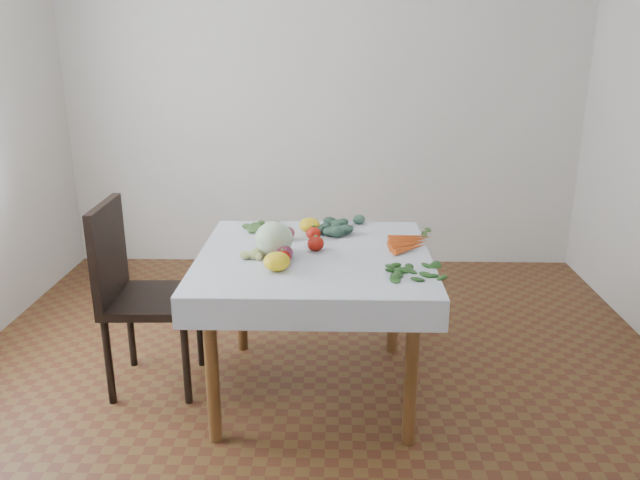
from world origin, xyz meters
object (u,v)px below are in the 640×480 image
(chair, at_px, (133,284))
(carrot_bunch, at_px, (410,242))
(table, at_px, (314,273))
(heirloom_back, at_px, (310,225))
(cabbage, at_px, (274,239))

(chair, bearing_deg, carrot_bunch, 3.84)
(table, relative_size, heirloom_back, 8.75)
(table, relative_size, cabbage, 5.44)
(heirloom_back, bearing_deg, chair, -160.84)
(cabbage, bearing_deg, chair, 174.31)
(table, height_order, chair, chair)
(carrot_bunch, bearing_deg, chair, -176.16)
(heirloom_back, relative_size, carrot_bunch, 0.37)
(chair, relative_size, cabbage, 5.38)
(cabbage, xyz_separation_m, heirloom_back, (0.16, 0.38, -0.04))
(table, relative_size, chair, 1.01)
(chair, bearing_deg, heirloom_back, 19.16)
(table, xyz_separation_m, chair, (-0.92, 0.05, -0.09))
(table, distance_m, carrot_bunch, 0.51)
(chair, relative_size, heirloom_back, 8.66)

